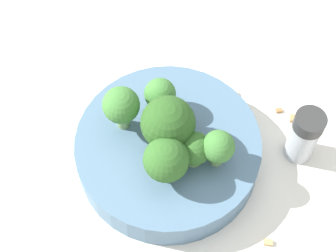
# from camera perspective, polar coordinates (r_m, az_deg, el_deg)

# --- Properties ---
(ground_plane) EXTENTS (3.00, 3.00, 0.00)m
(ground_plane) POSITION_cam_1_polar(r_m,az_deg,el_deg) (0.61, 0.00, -3.42)
(ground_plane) COLOR silver
(bowl) EXTENTS (0.19, 0.19, 0.04)m
(bowl) POSITION_cam_1_polar(r_m,az_deg,el_deg) (0.59, 0.00, -2.55)
(bowl) COLOR slate
(bowl) RESTS_ON ground_plane
(broccoli_floret_0) EXTENTS (0.05, 0.05, 0.06)m
(broccoli_floret_0) POSITION_cam_1_polar(r_m,az_deg,el_deg) (0.54, -0.30, 0.15)
(broccoli_floret_0) COLOR #84AD66
(broccoli_floret_0) RESTS_ON bowl
(broccoli_floret_1) EXTENTS (0.04, 0.04, 0.05)m
(broccoli_floret_1) POSITION_cam_1_polar(r_m,az_deg,el_deg) (0.53, -0.19, -3.53)
(broccoli_floret_1) COLOR #7A9E5B
(broccoli_floret_1) RESTS_ON bowl
(broccoli_floret_2) EXTENTS (0.03, 0.03, 0.05)m
(broccoli_floret_2) POSITION_cam_1_polar(r_m,az_deg,el_deg) (0.57, -0.81, 3.19)
(broccoli_floret_2) COLOR #84AD66
(broccoli_floret_2) RESTS_ON bowl
(broccoli_floret_3) EXTENTS (0.04, 0.04, 0.06)m
(broccoli_floret_3) POSITION_cam_1_polar(r_m,az_deg,el_deg) (0.56, -4.55, 2.41)
(broccoli_floret_3) COLOR #7A9E5B
(broccoli_floret_3) RESTS_ON bowl
(broccoli_floret_4) EXTENTS (0.03, 0.03, 0.05)m
(broccoli_floret_4) POSITION_cam_1_polar(r_m,az_deg,el_deg) (0.54, 5.28, -1.84)
(broccoli_floret_4) COLOR #7A9E5B
(broccoli_floret_4) RESTS_ON bowl
(broccoli_floret_5) EXTENTS (0.03, 0.03, 0.04)m
(broccoli_floret_5) POSITION_cam_1_polar(r_m,az_deg,el_deg) (0.54, 2.67, -2.40)
(broccoli_floret_5) COLOR #7A9E5B
(broccoli_floret_5) RESTS_ON bowl
(pepper_shaker) EXTENTS (0.03, 0.03, 0.07)m
(pepper_shaker) POSITION_cam_1_polar(r_m,az_deg,el_deg) (0.60, 13.65, -0.97)
(pepper_shaker) COLOR #B2B7BC
(pepper_shaker) RESTS_ON ground_plane
(almond_crumb_0) EXTENTS (0.01, 0.01, 0.01)m
(almond_crumb_0) POSITION_cam_1_polar(r_m,az_deg,el_deg) (0.65, 6.87, 3.30)
(almond_crumb_0) COLOR tan
(almond_crumb_0) RESTS_ON ground_plane
(almond_crumb_1) EXTENTS (0.01, 0.01, 0.01)m
(almond_crumb_1) POSITION_cam_1_polar(r_m,az_deg,el_deg) (0.64, 12.61, 0.85)
(almond_crumb_1) COLOR #AD7F4C
(almond_crumb_1) RESTS_ON ground_plane
(almond_crumb_3) EXTENTS (0.01, 0.01, 0.01)m
(almond_crumb_3) POSITION_cam_1_polar(r_m,az_deg,el_deg) (0.65, 11.23, 1.64)
(almond_crumb_3) COLOR olive
(almond_crumb_3) RESTS_ON ground_plane
(almond_crumb_4) EXTENTS (0.01, 0.01, 0.01)m
(almond_crumb_4) POSITION_cam_1_polar(r_m,az_deg,el_deg) (0.58, 10.18, -11.49)
(almond_crumb_4) COLOR tan
(almond_crumb_4) RESTS_ON ground_plane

